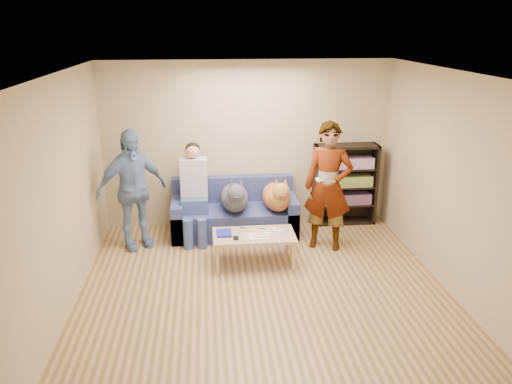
{
  "coord_description": "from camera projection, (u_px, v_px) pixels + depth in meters",
  "views": [
    {
      "loc": [
        -0.64,
        -5.13,
        3.1
      ],
      "look_at": [
        0.0,
        1.2,
        0.95
      ],
      "focal_mm": 35.0,
      "sensor_mm": 36.0,
      "label": 1
    }
  ],
  "objects": [
    {
      "name": "held_controller",
      "position": [
        318.0,
        180.0,
        6.76
      ],
      "size": [
        0.04,
        0.13,
        0.03
      ],
      "primitive_type": "cube",
      "rotation": [
        0.0,
        0.0,
        -0.01
      ],
      "color": "white",
      "rests_on": "person_standing_right"
    },
    {
      "name": "coffee_table",
      "position": [
        254.0,
        237.0,
        6.71
      ],
      "size": [
        1.1,
        0.6,
        0.42
      ],
      "color": "tan",
      "rests_on": "ground"
    },
    {
      "name": "wall_front",
      "position": [
        316.0,
        327.0,
        3.11
      ],
      "size": [
        4.5,
        0.0,
        4.5
      ],
      "primitive_type": "plane",
      "rotation": [
        -1.57,
        0.0,
        0.0
      ],
      "color": "tan",
      "rests_on": "ground"
    },
    {
      "name": "person_seated",
      "position": [
        194.0,
        189.0,
        7.41
      ],
      "size": [
        0.4,
        0.73,
        1.47
      ],
      "color": "#3C4785",
      "rests_on": "sofa"
    },
    {
      "name": "controller_a",
      "position": [
        274.0,
        229.0,
        6.81
      ],
      "size": [
        0.04,
        0.13,
        0.03
      ],
      "primitive_type": "cube",
      "color": "white",
      "rests_on": "coffee_table"
    },
    {
      "name": "wallet",
      "position": [
        236.0,
        238.0,
        6.55
      ],
      "size": [
        0.07,
        0.12,
        0.02
      ],
      "primitive_type": "cube",
      "color": "black",
      "rests_on": "coffee_table"
    },
    {
      "name": "controller_b",
      "position": [
        280.0,
        232.0,
        6.74
      ],
      "size": [
        0.09,
        0.06,
        0.03
      ],
      "primitive_type": "cube",
      "color": "white",
      "rests_on": "coffee_table"
    },
    {
      "name": "person_standing_right",
      "position": [
        328.0,
        187.0,
        7.02
      ],
      "size": [
        0.78,
        0.65,
        1.84
      ],
      "primitive_type": "imported",
      "rotation": [
        0.0,
        0.0,
        -0.36
      ],
      "color": "gray",
      "rests_on": "ground"
    },
    {
      "name": "blanket",
      "position": [
        285.0,
        204.0,
        7.62
      ],
      "size": [
        0.37,
        0.32,
        0.13
      ],
      "primitive_type": "ellipsoid",
      "color": "#A7A7AB",
      "rests_on": "sofa"
    },
    {
      "name": "bookshelf",
      "position": [
        345.0,
        182.0,
        8.01
      ],
      "size": [
        1.0,
        0.34,
        1.3
      ],
      "color": "black",
      "rests_on": "ground"
    },
    {
      "name": "camera_silver",
      "position": [
        244.0,
        229.0,
        6.78
      ],
      "size": [
        0.11,
        0.06,
        0.05
      ],
      "primitive_type": "cube",
      "color": "silver",
      "rests_on": "coffee_table"
    },
    {
      "name": "dog_gray",
      "position": [
        235.0,
        197.0,
        7.45
      ],
      "size": [
        0.42,
        1.25,
        0.61
      ],
      "color": "#4F535A",
      "rests_on": "sofa"
    },
    {
      "name": "ceiling",
      "position": [
        268.0,
        76.0,
        5.05
      ],
      "size": [
        5.0,
        5.0,
        0.0
      ],
      "primitive_type": "plane",
      "rotation": [
        3.14,
        0.0,
        0.0
      ],
      "color": "white",
      "rests_on": "ground"
    },
    {
      "name": "pen_black",
      "position": [
        261.0,
        228.0,
        6.87
      ],
      "size": [
        0.13,
        0.08,
        0.01
      ],
      "primitive_type": "cylinder",
      "rotation": [
        0.0,
        1.57,
        -0.52
      ],
      "color": "black",
      "rests_on": "coffee_table"
    },
    {
      "name": "papers",
      "position": [
        258.0,
        237.0,
        6.6
      ],
      "size": [
        0.26,
        0.2,
        0.02
      ],
      "primitive_type": "cube",
      "color": "white",
      "rests_on": "coffee_table"
    },
    {
      "name": "wall_right",
      "position": [
        463.0,
        190.0,
        5.69
      ],
      "size": [
        0.0,
        5.0,
        5.0
      ],
      "primitive_type": "plane",
      "rotation": [
        1.57,
        0.0,
        -1.57
      ],
      "color": "tan",
      "rests_on": "ground"
    },
    {
      "name": "dog_tan",
      "position": [
        277.0,
        196.0,
        7.49
      ],
      "size": [
        0.42,
        1.17,
        0.61
      ],
      "color": "#C05D3A",
      "rests_on": "sofa"
    },
    {
      "name": "sofa",
      "position": [
        234.0,
        215.0,
        7.75
      ],
      "size": [
        1.9,
        0.85,
        0.82
      ],
      "color": "#515B93",
      "rests_on": "ground"
    },
    {
      "name": "wall_left",
      "position": [
        55.0,
        204.0,
        5.25
      ],
      "size": [
        0.0,
        5.0,
        5.0
      ],
      "primitive_type": "plane",
      "rotation": [
        1.57,
        0.0,
        1.57
      ],
      "color": "tan",
      "rests_on": "ground"
    },
    {
      "name": "headphone_cup_a",
      "position": [
        269.0,
        234.0,
        6.69
      ],
      "size": [
        0.07,
        0.07,
        0.02
      ],
      "primitive_type": "cylinder",
      "color": "white",
      "rests_on": "coffee_table"
    },
    {
      "name": "wall_back",
      "position": [
        248.0,
        145.0,
        7.83
      ],
      "size": [
        4.5,
        0.0,
        4.5
      ],
      "primitive_type": "plane",
      "rotation": [
        1.57,
        0.0,
        0.0
      ],
      "color": "tan",
      "rests_on": "ground"
    },
    {
      "name": "magazine",
      "position": [
        260.0,
        235.0,
        6.62
      ],
      "size": [
        0.22,
        0.17,
        0.01
      ],
      "primitive_type": "cube",
      "color": "#BEB598",
      "rests_on": "coffee_table"
    },
    {
      "name": "ground",
      "position": [
        266.0,
        300.0,
        5.89
      ],
      "size": [
        5.0,
        5.0,
        0.0
      ],
      "primitive_type": "plane",
      "color": "brown",
      "rests_on": "ground"
    },
    {
      "name": "headphone_cup_b",
      "position": [
        268.0,
        231.0,
        6.76
      ],
      "size": [
        0.07,
        0.07,
        0.02
      ],
      "primitive_type": "cylinder",
      "color": "silver",
      "rests_on": "coffee_table"
    },
    {
      "name": "pen_orange",
      "position": [
        254.0,
        239.0,
        6.54
      ],
      "size": [
        0.13,
        0.06,
        0.01
      ],
      "primitive_type": "cylinder",
      "rotation": [
        0.0,
        1.57,
        0.35
      ],
      "color": "#C55C1B",
      "rests_on": "coffee_table"
    },
    {
      "name": "person_standing_left",
      "position": [
        132.0,
        190.0,
        7.06
      ],
      "size": [
        1.1,
        0.87,
        1.74
      ],
      "primitive_type": "imported",
      "rotation": [
        0.0,
        0.0,
        0.51
      ],
      "color": "#7895C0",
      "rests_on": "ground"
    },
    {
      "name": "notebook_blue",
      "position": [
        224.0,
        233.0,
        6.7
      ],
      "size": [
        0.2,
        0.26,
        0.03
      ],
      "primitive_type": "cube",
      "color": "navy",
      "rests_on": "coffee_table"
    }
  ]
}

